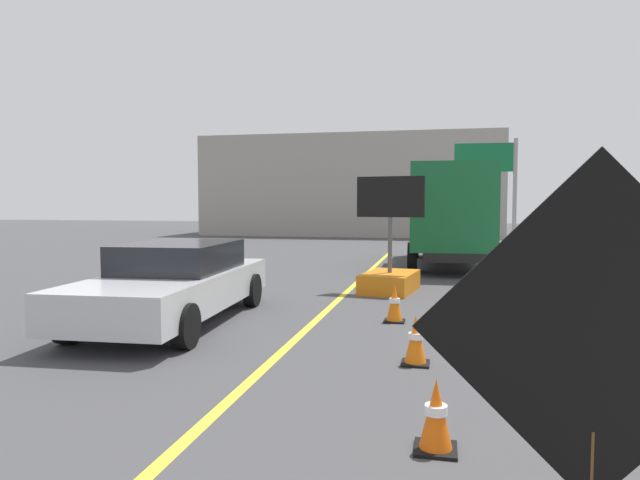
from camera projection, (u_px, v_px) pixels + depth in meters
name	position (u px, v px, depth m)	size (l,w,h in m)	color
lane_center_stripe	(234.00, 396.00, 6.09)	(0.14, 36.00, 0.01)	yellow
roadwork_sign	(595.00, 339.00, 2.55)	(1.62, 0.22, 2.33)	#593819
arrow_board_trailer	(390.00, 271.00, 13.26)	(1.59, 1.94, 2.70)	orange
box_truck	(449.00, 212.00, 18.59)	(2.74, 7.32, 3.23)	black
pickup_car	(175.00, 282.00, 9.90)	(2.26, 5.19, 1.38)	silver
highway_guide_sign	(497.00, 173.00, 25.71)	(2.79, 0.19, 5.00)	gray
far_building_block	(356.00, 187.00, 38.39)	(18.77, 9.32, 6.30)	gray
traffic_cone_near_sign	(436.00, 415.00, 4.74)	(0.36, 0.36, 0.62)	black
traffic_cone_mid_lane	(416.00, 340.00, 7.28)	(0.36, 0.36, 0.65)	black
traffic_cone_far_lane	(395.00, 304.00, 9.89)	(0.36, 0.36, 0.66)	black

